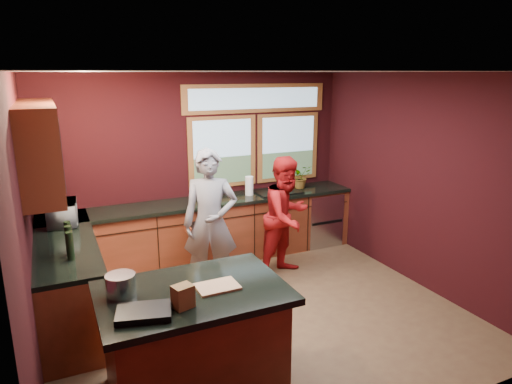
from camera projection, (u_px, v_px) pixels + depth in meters
floor at (258, 314)px, 5.25m from camera, size 4.50×4.50×0.00m
room_shell at (194, 159)px, 4.83m from camera, size 4.52×4.02×2.71m
back_counter at (221, 229)px, 6.70m from camera, size 4.50×0.64×0.93m
left_counter at (67, 278)px, 5.09m from camera, size 0.64×2.30×0.93m
island at (194, 339)px, 3.90m from camera, size 1.55×1.05×0.95m
person_grey at (210, 223)px, 5.56m from camera, size 0.78×0.65×1.82m
person_red at (287, 216)px, 6.13m from camera, size 0.97×0.87×1.64m
microwave at (62, 213)px, 5.43m from camera, size 0.36×0.52×0.28m
potted_plant at (300, 177)px, 7.13m from camera, size 0.32×0.28×0.36m
paper_towel at (249, 186)px, 6.73m from camera, size 0.12×0.12×0.28m
cutting_board at (217, 286)px, 3.82m from camera, size 0.35×0.25×0.02m
stock_pot at (121, 285)px, 3.67m from camera, size 0.24×0.24×0.18m
paper_bag at (183, 296)px, 3.48m from camera, size 0.18×0.16×0.18m
black_tray at (144, 312)px, 3.37m from camera, size 0.46×0.37×0.05m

